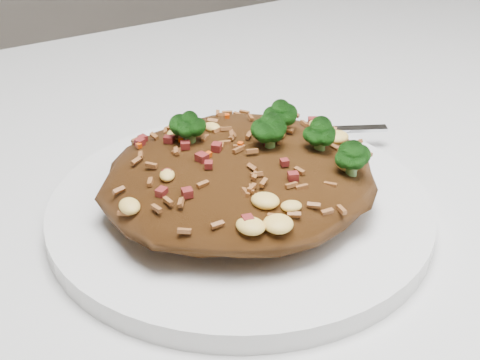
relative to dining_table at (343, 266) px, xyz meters
name	(u,v)px	position (x,y,z in m)	size (l,w,h in m)	color
dining_table	(343,266)	(0.00, 0.00, 0.00)	(1.20, 0.80, 0.75)	silver
plate	(240,209)	(-0.10, -0.01, 0.10)	(0.25, 0.25, 0.01)	white
fried_rice	(241,166)	(-0.10, -0.01, 0.13)	(0.18, 0.16, 0.06)	brown
fork	(294,131)	(-0.02, 0.05, 0.11)	(0.15, 0.09, 0.00)	silver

